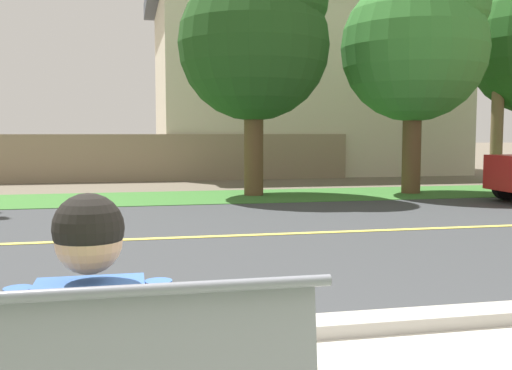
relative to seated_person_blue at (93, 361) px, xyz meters
name	(u,v)px	position (x,y,z in m)	size (l,w,h in m)	color
ground_plane	(198,222)	(1.22, 7.61, -0.68)	(140.00, 140.00, 0.00)	#665B4C
curb_edge	(289,329)	(1.22, 1.96, -0.62)	(44.00, 0.30, 0.11)	#ADA89E
street_asphalt	(210,237)	(1.22, 6.11, -0.67)	(52.00, 8.00, 0.01)	#383A3D
road_centre_line	(210,237)	(1.22, 6.11, -0.67)	(48.00, 0.14, 0.01)	#E0CC4C
far_verge_grass	(179,198)	(1.22, 11.22, -0.67)	(48.00, 2.80, 0.02)	#38702D
seated_person_blue	(93,361)	(0.00, 0.00, 0.00)	(0.52, 0.68, 1.25)	#47382D
shade_tree_far_left	(259,33)	(3.06, 11.30, 2.98)	(3.42, 3.42, 5.64)	brown
shade_tree_left	(420,38)	(6.81, 10.99, 2.96)	(3.40, 3.40, 5.60)	brown
garden_wall	(137,158)	(0.40, 16.14, 0.02)	(13.00, 0.36, 1.40)	gray
house_across_street	(302,82)	(6.43, 19.34, 2.64)	(11.14, 6.91, 6.54)	beige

